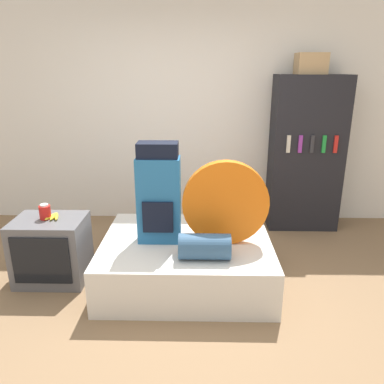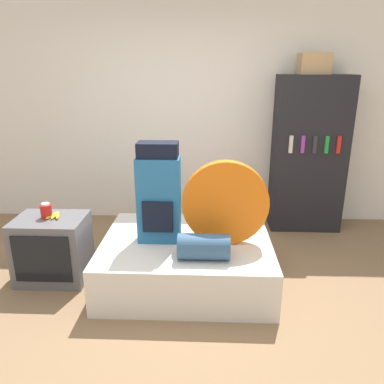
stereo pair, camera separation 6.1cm
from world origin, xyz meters
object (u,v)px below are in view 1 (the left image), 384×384
object	(u,v)px
cardboard_box	(311,64)
bookshelf	(306,154)
tent_bag	(225,203)
canister	(45,212)
television	(52,250)
backpack	(159,195)
sleeping_roll	(205,247)

from	to	relation	value
cardboard_box	bookshelf	bearing A→B (deg)	-18.45
tent_bag	canister	size ratio (longest dim) A/B	5.38
television	cardboard_box	distance (m)	3.31
canister	bookshelf	distance (m)	2.94
television	canister	distance (m)	0.36
tent_bag	cardboard_box	xyz separation A→B (m)	(0.99, 1.37, 1.14)
backpack	sleeping_roll	size ratio (longest dim) A/B	2.11
backpack	canister	distance (m)	1.04
tent_bag	bookshelf	size ratio (longest dim) A/B	0.41
sleeping_roll	bookshelf	distance (m)	2.09
canister	bookshelf	size ratio (longest dim) A/B	0.08
sleeping_roll	cardboard_box	size ratio (longest dim) A/B	1.30
sleeping_roll	canister	size ratio (longest dim) A/B	3.03
bookshelf	television	bearing A→B (deg)	-153.12
sleeping_roll	bookshelf	bearing A→B (deg)	53.83
canister	cardboard_box	xyz separation A→B (m)	(2.59, 1.31, 1.26)
backpack	cardboard_box	bearing A→B (deg)	40.32
sleeping_roll	canister	distance (m)	1.47
canister	tent_bag	bearing A→B (deg)	-2.11
canister	sleeping_roll	bearing A→B (deg)	-14.13
cardboard_box	sleeping_roll	bearing A→B (deg)	-125.12
television	canister	xyz separation A→B (m)	(-0.02, 0.02, 0.36)
backpack	bookshelf	xyz separation A→B (m)	(1.61, 1.32, 0.07)
bookshelf	sleeping_roll	bearing A→B (deg)	-126.17
tent_bag	television	xyz separation A→B (m)	(-1.57, 0.04, -0.48)
tent_bag	bookshelf	xyz separation A→B (m)	(1.03, 1.36, 0.12)
tent_bag	television	size ratio (longest dim) A/B	1.19
canister	backpack	bearing A→B (deg)	-1.09
backpack	cardboard_box	distance (m)	2.32
bookshelf	cardboard_box	size ratio (longest dim) A/B	5.63
sleeping_roll	bookshelf	world-z (taller)	bookshelf
bookshelf	tent_bag	bearing A→B (deg)	-127.23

